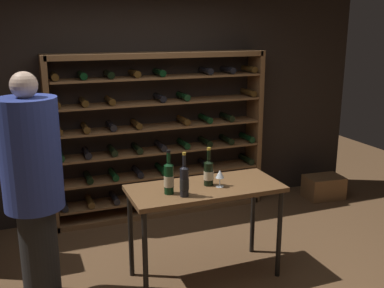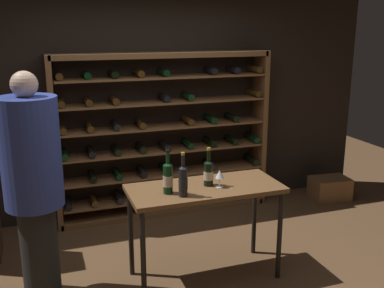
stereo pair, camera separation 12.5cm
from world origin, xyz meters
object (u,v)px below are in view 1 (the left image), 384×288
tasting_table (205,196)px  wine_bottle_amber_reserve (184,181)px  wine_rack (159,136)px  wine_crate (324,187)px  wine_bottle_black_capsule (209,172)px  wine_glass_stemmed_right (220,175)px  person_host_in_suit (33,180)px  wine_bottle_green_slim (169,178)px

tasting_table → wine_bottle_amber_reserve: (-0.25, -0.15, 0.23)m
wine_rack → tasting_table: wine_rack is taller
tasting_table → wine_crate: size_ratio=2.77×
wine_bottle_black_capsule → wine_glass_stemmed_right: wine_bottle_black_capsule is taller
tasting_table → wine_bottle_black_capsule: 0.21m
person_host_in_suit → wine_bottle_black_capsule: size_ratio=5.55×
wine_bottle_amber_reserve → wine_glass_stemmed_right: size_ratio=2.42×
wine_rack → wine_bottle_black_capsule: 1.51m
person_host_in_suit → wine_bottle_amber_reserve: person_host_in_suit is taller
wine_crate → wine_glass_stemmed_right: (-2.10, -1.27, 0.82)m
wine_crate → wine_bottle_amber_reserve: size_ratio=1.29×
wine_glass_stemmed_right → wine_bottle_amber_reserve: bearing=-164.7°
tasting_table → wine_glass_stemmed_right: bearing=-27.0°
wine_crate → wine_bottle_black_capsule: (-2.17, -1.19, 0.83)m
wine_bottle_black_capsule → wine_bottle_green_slim: (-0.38, -0.07, 0.02)m
person_host_in_suit → wine_crate: 3.85m
tasting_table → wine_bottle_green_slim: wine_bottle_green_slim is taller
person_host_in_suit → wine_bottle_amber_reserve: size_ratio=5.07×
tasting_table → wine_crate: tasting_table is taller
person_host_in_suit → wine_rack: bearing=-167.4°
wine_rack → wine_bottle_green_slim: size_ratio=6.84×
person_host_in_suit → wine_glass_stemmed_right: (1.50, -0.23, -0.06)m
wine_rack → person_host_in_suit: (-1.45, -1.36, 0.08)m
tasting_table → person_host_in_suit: 1.43m
wine_bottle_black_capsule → wine_bottle_green_slim: bearing=-169.8°
wine_bottle_amber_reserve → wine_bottle_green_slim: wine_bottle_green_slim is taller
tasting_table → wine_crate: bearing=28.7°
wine_bottle_black_capsule → wine_glass_stemmed_right: bearing=-45.1°
wine_bottle_black_capsule → wine_glass_stemmed_right: size_ratio=2.21×
wine_bottle_black_capsule → wine_bottle_green_slim: wine_bottle_green_slim is taller
wine_crate → wine_bottle_black_capsule: 2.61m
wine_bottle_green_slim → person_host_in_suit: bearing=167.7°
wine_rack → wine_glass_stemmed_right: bearing=-88.0°
wine_rack → wine_glass_stemmed_right: size_ratio=16.62×
wine_crate → wine_glass_stemmed_right: bearing=-148.9°
wine_glass_stemmed_right → wine_crate: bearing=31.1°
wine_crate → wine_bottle_green_slim: (-2.56, -1.26, 0.85)m
wine_rack → wine_bottle_black_capsule: (-0.02, -1.51, 0.02)m
person_host_in_suit → wine_bottle_green_slim: size_ratio=5.05×
tasting_table → wine_bottle_green_slim: 0.42m
wine_bottle_amber_reserve → wine_glass_stemmed_right: 0.37m
person_host_in_suit → wine_crate: size_ratio=3.92×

